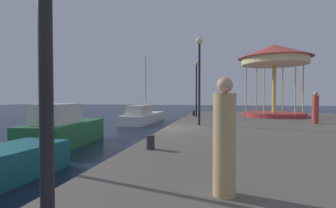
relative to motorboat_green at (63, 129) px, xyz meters
name	(u,v)px	position (x,y,z in m)	size (l,w,h in m)	color
ground_plane	(165,144)	(4.69, 1.22, -0.74)	(120.00, 120.00, 0.00)	black
quay_dock	(307,140)	(11.03, 1.22, -0.34)	(12.68, 28.04, 0.80)	#5B564F
motorboat_green	(63,129)	(0.00, 0.00, 0.00)	(2.48, 4.90, 1.98)	#236638
sailboat_white	(143,116)	(0.61, 10.73, -0.15)	(2.09, 7.36, 6.06)	white
carousel	(274,62)	(11.39, 9.80, 4.19)	(5.40, 5.40, 5.49)	#B23333
lamp_post_mid_promenade	(199,66)	(6.25, 2.63, 3.18)	(0.36, 0.36, 4.62)	black
lamp_post_far_end	(196,79)	(5.59, 8.23, 2.94)	(0.36, 0.36, 4.20)	black
bollard_center	(194,113)	(5.28, 9.29, 0.26)	(0.24, 0.24, 0.40)	#2D2D33
bollard_south	(150,142)	(5.38, -3.74, 0.26)	(0.24, 0.24, 0.40)	#2D2D33
person_near_carousel	(315,108)	(12.55, 4.76, 0.91)	(0.34, 0.34, 1.82)	#B23833
person_far_corner	(224,140)	(7.37, -6.69, 0.89)	(0.34, 0.34, 1.78)	tan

